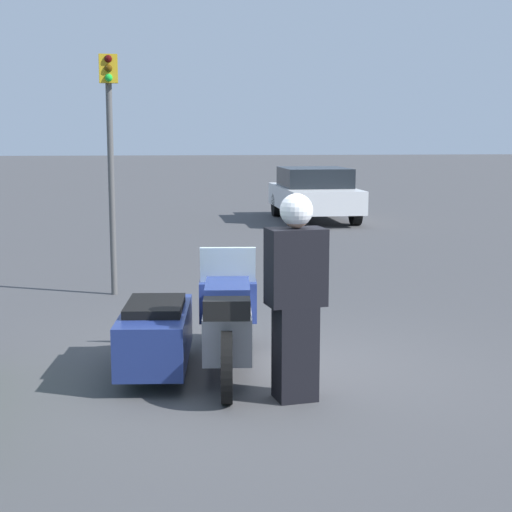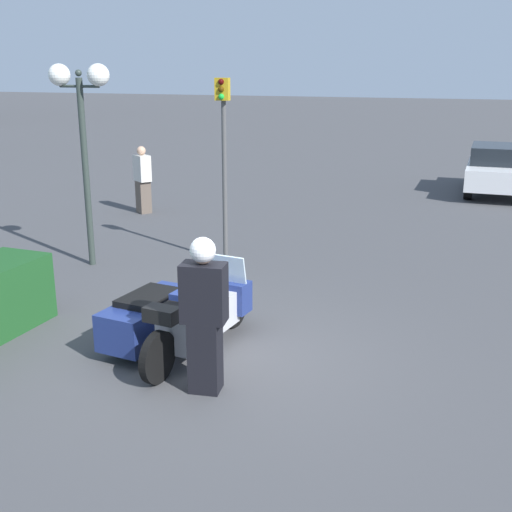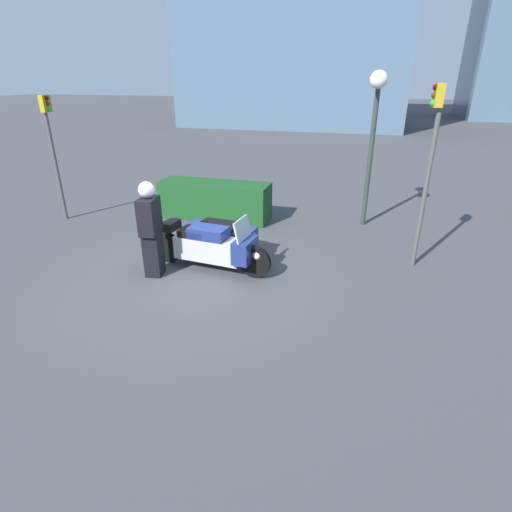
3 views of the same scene
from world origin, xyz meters
TOP-DOWN VIEW (x-y plane):
  - ground_plane at (0.00, 0.00)m, footprint 160.00×160.00m
  - police_motorcycle at (0.26, 0.70)m, footprint 2.59×1.49m
  - officer_rider at (-0.74, -0.21)m, footprint 0.39×0.55m
  - twin_lamp_post at (3.03, 4.02)m, footprint 0.39×1.23m
  - traffic_light_near at (4.12, 1.70)m, footprint 0.23×0.27m
  - parked_car_background at (13.68, -3.11)m, footprint 4.13×1.99m
  - pedestrian_bystander at (7.42, 5.49)m, footprint 0.52×0.57m

SIDE VIEW (x-z plane):
  - ground_plane at x=0.00m, z-range 0.00..0.00m
  - police_motorcycle at x=0.26m, z-range -0.11..1.04m
  - parked_car_background at x=13.68m, z-range 0.04..1.49m
  - pedestrian_bystander at x=7.42m, z-range 0.00..1.73m
  - officer_rider at x=-0.74m, z-range 0.05..1.90m
  - traffic_light_near at x=4.12m, z-range 0.54..4.02m
  - twin_lamp_post at x=3.03m, z-range 1.15..4.88m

